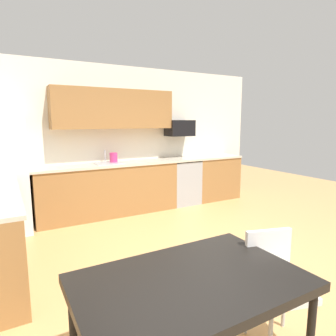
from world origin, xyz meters
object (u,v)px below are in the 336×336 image
Objects in this scene: microwave at (180,128)px; dining_table at (191,287)px; oven_range at (182,181)px; chair_near_table at (275,278)px; kettle at (114,158)px.

microwave is 4.44m from dining_table.
chair_near_table is at bearing -111.73° from oven_range.
oven_range is at bearing 68.27° from chair_near_table.
dining_table is at bearing -121.42° from oven_range.
kettle is (-1.43, -0.05, -0.52)m from microwave.
microwave reaches higher than dining_table.
chair_near_table is (-1.44, -3.62, 0.05)m from oven_range.
dining_table is (-2.22, -3.64, 0.22)m from oven_range.
kettle is at bearing 89.85° from chair_near_table.
kettle reaches higher than chair_near_table.
microwave is at bearing 90.00° from oven_range.
kettle is at bearing -178.00° from microwave.
dining_table is 7.00× the size of kettle.
chair_near_table is (-1.44, -3.72, -1.04)m from microwave.
chair_near_table is at bearing -90.15° from kettle.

